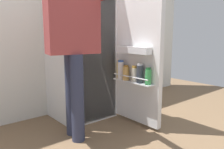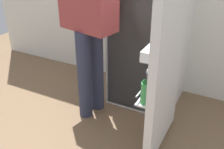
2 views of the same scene
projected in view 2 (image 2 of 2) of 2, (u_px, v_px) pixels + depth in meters
The scene contains 3 objects.
ground_plane at pixel (124, 125), 2.39m from camera, with size 5.69×5.69×0.00m, color brown.
refrigerator at pixel (153, 15), 2.34m from camera, with size 0.69×1.20×1.77m.
person at pixel (89, 9), 2.14m from camera, with size 0.56×0.82×1.62m.
Camera 2 is at (0.78, -1.74, 1.51)m, focal length 43.35 mm.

